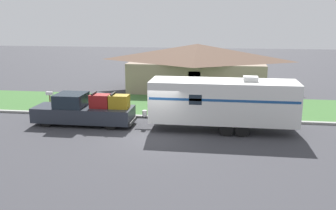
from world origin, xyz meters
TOP-DOWN VIEW (x-y plane):
  - ground_plane at (0.00, 0.00)m, footprint 120.00×120.00m
  - curb_strip at (0.00, 3.75)m, footprint 80.00×0.30m
  - lawn_strip at (0.00, 7.40)m, footprint 80.00×7.00m
  - house_across_street at (1.31, 14.12)m, footprint 12.61×7.12m
  - pickup_truck at (-4.74, 1.66)m, footprint 6.18×1.98m
  - travel_trailer at (3.65, 1.66)m, footprint 9.32×2.51m
  - mailbox at (-8.23, 4.33)m, footprint 0.48×0.20m

SIDE VIEW (x-z plane):
  - ground_plane at x=0.00m, z-range 0.00..0.00m
  - lawn_strip at x=0.00m, z-range 0.00..0.03m
  - curb_strip at x=0.00m, z-range 0.00..0.14m
  - pickup_truck at x=-4.74m, z-range -0.14..1.89m
  - mailbox at x=-8.23m, z-range 0.37..1.79m
  - travel_trailer at x=3.65m, z-range 0.13..3.34m
  - house_across_street at x=1.31m, z-range 0.07..4.18m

